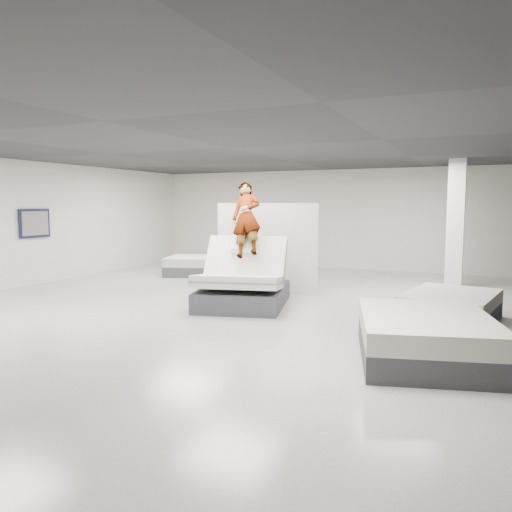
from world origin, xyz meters
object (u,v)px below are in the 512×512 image
at_px(remote, 254,248).
at_px(flat_bed_right_far, 450,307).
at_px(hero_bed, 243,285).
at_px(column, 455,224).
at_px(wall_poster, 35,223).
at_px(person, 246,236).
at_px(flat_bed_right_near, 425,337).
at_px(flat_bed_left_far, 202,266).
at_px(divider_panel, 267,249).

xyz_separation_m(remote, flat_bed_right_far, (3.77, 0.26, -0.94)).
relative_size(hero_bed, column, 0.81).
bearing_deg(wall_poster, flat_bed_right_far, 0.59).
bearing_deg(person, flat_bed_right_near, -47.44).
height_order(person, wall_poster, person).
bearing_deg(flat_bed_left_far, flat_bed_right_far, -24.44).
bearing_deg(remote, column, 34.58).
bearing_deg(flat_bed_right_far, wall_poster, -179.41).
height_order(flat_bed_left_far, wall_poster, wall_poster).
relative_size(divider_panel, wall_poster, 2.45).
height_order(remote, wall_poster, wall_poster).
height_order(divider_panel, wall_poster, divider_panel).
distance_m(person, flat_bed_right_near, 4.78).
bearing_deg(flat_bed_right_far, divider_panel, 164.11).
xyz_separation_m(divider_panel, column, (3.91, 2.73, 0.54)).
relative_size(flat_bed_right_far, flat_bed_left_far, 0.91).
height_order(flat_bed_right_far, flat_bed_right_near, flat_bed_right_near).
xyz_separation_m(hero_bed, divider_panel, (-0.10, 1.49, 0.62)).
distance_m(person, column, 5.50).
bearing_deg(flat_bed_left_far, hero_bed, -48.72).
relative_size(person, flat_bed_right_far, 0.83).
distance_m(remote, flat_bed_left_far, 4.91).
distance_m(flat_bed_right_far, flat_bed_right_near, 2.51).
bearing_deg(hero_bed, wall_poster, 177.94).
height_order(hero_bed, flat_bed_left_far, hero_bed).
relative_size(flat_bed_left_far, column, 0.73).
bearing_deg(divider_panel, flat_bed_right_far, -32.55).
bearing_deg(remote, hero_bed, -178.72).
bearing_deg(flat_bed_right_near, remote, 148.09).
relative_size(person, divider_panel, 0.75).
distance_m(flat_bed_right_far, column, 4.12).
bearing_deg(column, divider_panel, -145.05).
height_order(column, wall_poster, column).
height_order(hero_bed, person, person).
distance_m(divider_panel, flat_bed_right_near, 5.42).
relative_size(divider_panel, column, 0.73).
relative_size(person, flat_bed_right_near, 0.67).
height_order(person, flat_bed_left_far, person).
relative_size(person, remote, 12.51).
xyz_separation_m(remote, divider_panel, (-0.31, 1.43, -0.14)).
bearing_deg(column, hero_bed, -132.11).
xyz_separation_m(person, column, (3.90, 3.88, 0.18)).
bearing_deg(remote, flat_bed_right_near, -46.43).
height_order(hero_bed, flat_bed_right_near, hero_bed).
xyz_separation_m(flat_bed_right_far, flat_bed_right_near, (-0.17, -2.51, 0.05)).
bearing_deg(flat_bed_right_near, divider_panel, 136.83).
distance_m(person, flat_bed_left_far, 4.56).
height_order(divider_panel, flat_bed_left_far, divider_panel).
xyz_separation_m(flat_bed_right_near, wall_poster, (-9.93, 2.40, 1.29)).
xyz_separation_m(divider_panel, wall_poster, (-6.02, -1.27, 0.54)).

